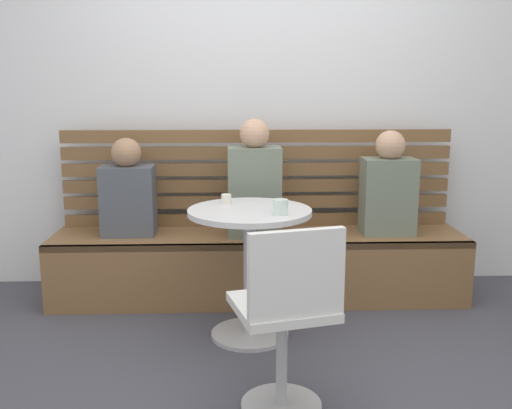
{
  "coord_description": "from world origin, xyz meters",
  "views": [
    {
      "loc": [
        -0.16,
        -2.54,
        1.41
      ],
      "look_at": [
        -0.04,
        0.66,
        0.75
      ],
      "focal_mm": 41.22,
      "sensor_mm": 36.0,
      "label": 1
    }
  ],
  "objects_px": {
    "booth_bench": "(259,266)",
    "cup_glass_short": "(280,207)",
    "cafe_table": "(250,248)",
    "person_adult": "(255,184)",
    "cup_espresso_small": "(226,199)",
    "person_child_middle": "(388,189)",
    "white_chair": "(287,313)",
    "person_child_left": "(128,193)"
  },
  "relations": [
    {
      "from": "person_adult",
      "to": "person_child_left",
      "type": "relative_size",
      "value": 1.19
    },
    {
      "from": "booth_bench",
      "to": "white_chair",
      "type": "height_order",
      "value": "white_chair"
    },
    {
      "from": "booth_bench",
      "to": "cafe_table",
      "type": "bearing_deg",
      "value": -96.99
    },
    {
      "from": "person_child_left",
      "to": "cup_glass_short",
      "type": "relative_size",
      "value": 7.92
    },
    {
      "from": "person_child_middle",
      "to": "person_child_left",
      "type": "bearing_deg",
      "value": 178.75
    },
    {
      "from": "person_child_left",
      "to": "cup_espresso_small",
      "type": "relative_size",
      "value": 11.32
    },
    {
      "from": "cafe_table",
      "to": "cup_glass_short",
      "type": "height_order",
      "value": "cup_glass_short"
    },
    {
      "from": "person_child_middle",
      "to": "cup_glass_short",
      "type": "height_order",
      "value": "person_child_middle"
    },
    {
      "from": "person_child_left",
      "to": "person_adult",
      "type": "bearing_deg",
      "value": -3.21
    },
    {
      "from": "booth_bench",
      "to": "white_chair",
      "type": "bearing_deg",
      "value": -87.57
    },
    {
      "from": "cafe_table",
      "to": "cup_espresso_small",
      "type": "bearing_deg",
      "value": 129.89
    },
    {
      "from": "white_chair",
      "to": "cafe_table",
      "type": "bearing_deg",
      "value": 99.51
    },
    {
      "from": "person_child_left",
      "to": "cup_espresso_small",
      "type": "bearing_deg",
      "value": -36.98
    },
    {
      "from": "booth_bench",
      "to": "cup_espresso_small",
      "type": "bearing_deg",
      "value": -113.92
    },
    {
      "from": "booth_bench",
      "to": "cup_espresso_small",
      "type": "height_order",
      "value": "cup_espresso_small"
    },
    {
      "from": "person_adult",
      "to": "white_chair",
      "type": "bearing_deg",
      "value": -86.38
    },
    {
      "from": "person_adult",
      "to": "cup_espresso_small",
      "type": "xyz_separation_m",
      "value": [
        -0.18,
        -0.44,
        -0.01
      ]
    },
    {
      "from": "booth_bench",
      "to": "cup_glass_short",
      "type": "bearing_deg",
      "value": -83.8
    },
    {
      "from": "person_child_middle",
      "to": "cup_espresso_small",
      "type": "height_order",
      "value": "person_child_middle"
    },
    {
      "from": "booth_bench",
      "to": "person_child_middle",
      "type": "xyz_separation_m",
      "value": [
        0.84,
        -0.01,
        0.52
      ]
    },
    {
      "from": "person_child_left",
      "to": "cup_espresso_small",
      "type": "xyz_separation_m",
      "value": [
        0.64,
        -0.48,
        0.05
      ]
    },
    {
      "from": "person_child_middle",
      "to": "cup_glass_short",
      "type": "bearing_deg",
      "value": -135.88
    },
    {
      "from": "white_chair",
      "to": "person_child_left",
      "type": "relative_size",
      "value": 1.34
    },
    {
      "from": "cafe_table",
      "to": "person_adult",
      "type": "xyz_separation_m",
      "value": [
        0.05,
        0.59,
        0.26
      ]
    },
    {
      "from": "person_adult",
      "to": "person_child_middle",
      "type": "height_order",
      "value": "person_adult"
    },
    {
      "from": "white_chair",
      "to": "person_adult",
      "type": "relative_size",
      "value": 1.12
    },
    {
      "from": "person_child_middle",
      "to": "cup_espresso_small",
      "type": "xyz_separation_m",
      "value": [
        -1.05,
        -0.45,
        0.03
      ]
    },
    {
      "from": "white_chair",
      "to": "person_adult",
      "type": "distance_m",
      "value": 1.44
    },
    {
      "from": "booth_bench",
      "to": "person_adult",
      "type": "bearing_deg",
      "value": -142.07
    },
    {
      "from": "cafe_table",
      "to": "person_adult",
      "type": "bearing_deg",
      "value": 85.46
    },
    {
      "from": "white_chair",
      "to": "cup_espresso_small",
      "type": "height_order",
      "value": "white_chair"
    },
    {
      "from": "cup_espresso_small",
      "to": "white_chair",
      "type": "bearing_deg",
      "value": -74.67
    },
    {
      "from": "cup_glass_short",
      "to": "booth_bench",
      "type": "bearing_deg",
      "value": 96.2
    },
    {
      "from": "white_chair",
      "to": "cup_espresso_small",
      "type": "distance_m",
      "value": 1.05
    },
    {
      "from": "white_chair",
      "to": "person_child_middle",
      "type": "height_order",
      "value": "person_child_middle"
    },
    {
      "from": "person_child_left",
      "to": "cup_glass_short",
      "type": "distance_m",
      "value": 1.21
    },
    {
      "from": "person_child_middle",
      "to": "booth_bench",
      "type": "bearing_deg",
      "value": 179.13
    },
    {
      "from": "booth_bench",
      "to": "person_child_middle",
      "type": "height_order",
      "value": "person_child_middle"
    },
    {
      "from": "booth_bench",
      "to": "person_child_left",
      "type": "bearing_deg",
      "value": 178.38
    },
    {
      "from": "booth_bench",
      "to": "person_child_middle",
      "type": "relative_size",
      "value": 3.97
    },
    {
      "from": "white_chair",
      "to": "cup_glass_short",
      "type": "distance_m",
      "value": 0.74
    },
    {
      "from": "white_chair",
      "to": "person_adult",
      "type": "xyz_separation_m",
      "value": [
        -0.09,
        1.4,
        0.31
      ]
    }
  ]
}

